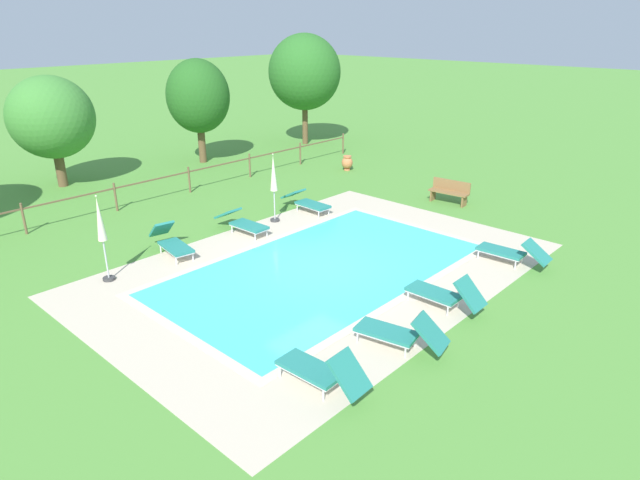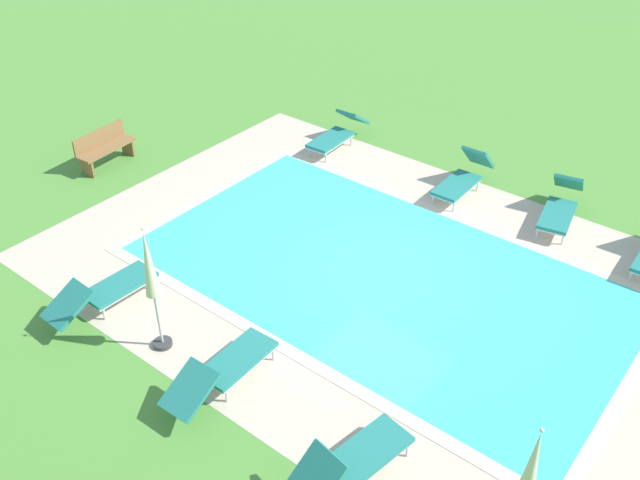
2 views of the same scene
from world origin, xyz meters
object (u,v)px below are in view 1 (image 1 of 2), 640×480
sun_lounger_south_mid (399,332)px  terracotta_urn_near_fence (347,163)px  tree_centre (305,72)px  patio_umbrella_closed_row_mid_west (274,178)px  wooden_bench_lawn_side (450,191)px  tree_east_mid (51,118)px  sun_lounger_north_end (444,293)px  tree_west_mid (198,96)px  sun_lounger_north_far (172,242)px  sun_lounger_north_mid (321,371)px  sun_lounger_north_near_steps (243,222)px  sun_lounger_south_near_corner (307,202)px  sun_lounger_south_far (511,252)px  patio_umbrella_closed_row_west (101,227)px

sun_lounger_south_mid → terracotta_urn_near_fence: sun_lounger_south_mid is taller
tree_centre → patio_umbrella_closed_row_mid_west: bearing=-140.5°
wooden_bench_lawn_side → tree_east_mid: 16.02m
sun_lounger_north_end → sun_lounger_south_mid: size_ratio=0.95×
wooden_bench_lawn_side → tree_west_mid: (-2.43, 12.23, 2.68)m
sun_lounger_north_far → sun_lounger_south_mid: 7.87m
sun_lounger_north_mid → tree_centre: size_ratio=0.33×
sun_lounger_north_near_steps → terracotta_urn_near_fence: sun_lounger_north_near_steps is taller
terracotta_urn_near_fence → tree_east_mid: tree_east_mid is taller
sun_lounger_south_near_corner → sun_lounger_south_far: bearing=-85.7°
sun_lounger_north_near_steps → sun_lounger_south_near_corner: (2.98, -0.03, 0.00)m
terracotta_urn_near_fence → tree_west_mid: size_ratio=0.14×
sun_lounger_north_mid → tree_centre: 22.46m
sun_lounger_north_mid → tree_east_mid: tree_east_mid is taller
sun_lounger_south_near_corner → tree_east_mid: bearing=115.1°
sun_lounger_south_far → patio_umbrella_closed_row_west: bearing=138.2°
sun_lounger_south_near_corner → patio_umbrella_closed_row_mid_west: 1.93m
sun_lounger_north_end → terracotta_urn_near_fence: (8.47, 10.14, -0.02)m
sun_lounger_south_mid → wooden_bench_lawn_side: (9.52, 4.36, 0.09)m
sun_lounger_south_near_corner → sun_lounger_north_near_steps: bearing=179.4°
sun_lounger_south_near_corner → sun_lounger_north_mid: bearing=-134.6°
sun_lounger_north_far → sun_lounger_north_end: sun_lounger_north_end is taller
sun_lounger_north_near_steps → tree_centre: (11.43, 8.25, 3.52)m
sun_lounger_north_far → sun_lounger_north_end: (2.55, -7.64, 0.01)m
wooden_bench_lawn_side → tree_centre: 12.75m
sun_lounger_north_far → patio_umbrella_closed_row_mid_west: (4.01, -0.14, 1.15)m
terracotta_urn_near_fence → tree_west_mid: (-3.56, 6.23, 2.77)m
patio_umbrella_closed_row_mid_west → wooden_bench_lawn_side: size_ratio=1.55×
terracotta_urn_near_fence → sun_lounger_south_far: bearing=-115.8°
patio_umbrella_closed_row_mid_west → tree_centre: bearing=39.5°
sun_lounger_north_near_steps → patio_umbrella_closed_row_west: 4.87m
sun_lounger_north_near_steps → tree_east_mid: tree_east_mid is taller
sun_lounger_north_mid → tree_centre: tree_centre is taller
sun_lounger_north_near_steps → terracotta_urn_near_fence: (8.46, 2.67, 0.01)m
sun_lounger_north_near_steps → sun_lounger_south_far: size_ratio=1.02×
tree_centre → tree_east_mid: size_ratio=1.31×
terracotta_urn_near_fence → sun_lounger_north_end: bearing=-129.9°
sun_lounger_north_mid → sun_lounger_north_near_steps: bearing=59.9°
sun_lounger_north_near_steps → sun_lounger_north_mid: 8.56m
sun_lounger_north_mid → patio_umbrella_closed_row_mid_west: 9.47m
sun_lounger_south_far → tree_centre: (7.88, 15.76, 3.50)m
sun_lounger_south_mid → tree_east_mid: bearing=88.1°
sun_lounger_north_mid → sun_lounger_south_near_corner: bearing=45.4°
patio_umbrella_closed_row_west → tree_east_mid: (3.12, 9.87, 1.32)m
sun_lounger_north_far → sun_lounger_south_mid: sun_lounger_south_mid is taller
sun_lounger_south_mid → tree_west_mid: 18.26m
wooden_bench_lawn_side → tree_west_mid: bearing=101.2°
tree_east_mid → terracotta_urn_near_fence: bearing=-35.1°
wooden_bench_lawn_side → tree_east_mid: tree_east_mid is taller
wooden_bench_lawn_side → patio_umbrella_closed_row_mid_west: bearing=150.3°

